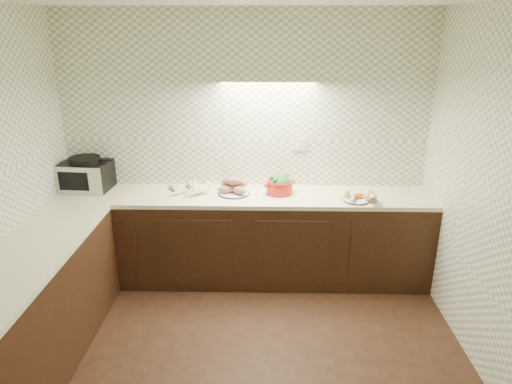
{
  "coord_description": "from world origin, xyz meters",
  "views": [
    {
      "loc": [
        0.21,
        -2.6,
        2.44
      ],
      "look_at": [
        0.12,
        1.25,
        1.02
      ],
      "focal_mm": 32.0,
      "sensor_mm": 36.0,
      "label": 1
    }
  ],
  "objects_px": {
    "dutch_oven": "(279,185)",
    "veg_plate": "(362,197)",
    "onion_bowl": "(230,185)",
    "toaster_oven": "(86,174)",
    "parsnip_pile": "(186,190)",
    "sweet_potato_plate": "(234,187)"
  },
  "relations": [
    {
      "from": "dutch_oven",
      "to": "veg_plate",
      "type": "relative_size",
      "value": 1.06
    },
    {
      "from": "sweet_potato_plate",
      "to": "dutch_oven",
      "type": "relative_size",
      "value": 0.94
    },
    {
      "from": "onion_bowl",
      "to": "sweet_potato_plate",
      "type": "bearing_deg",
      "value": -67.19
    },
    {
      "from": "parsnip_pile",
      "to": "veg_plate",
      "type": "relative_size",
      "value": 1.26
    },
    {
      "from": "sweet_potato_plate",
      "to": "veg_plate",
      "type": "relative_size",
      "value": 0.99
    },
    {
      "from": "parsnip_pile",
      "to": "onion_bowl",
      "type": "bearing_deg",
      "value": 13.71
    },
    {
      "from": "veg_plate",
      "to": "parsnip_pile",
      "type": "bearing_deg",
      "value": 173.67
    },
    {
      "from": "toaster_oven",
      "to": "sweet_potato_plate",
      "type": "distance_m",
      "value": 1.47
    },
    {
      "from": "dutch_oven",
      "to": "toaster_oven",
      "type": "bearing_deg",
      "value": 153.46
    },
    {
      "from": "parsnip_pile",
      "to": "onion_bowl",
      "type": "relative_size",
      "value": 2.33
    },
    {
      "from": "veg_plate",
      "to": "toaster_oven",
      "type": "bearing_deg",
      "value": 174.04
    },
    {
      "from": "onion_bowl",
      "to": "dutch_oven",
      "type": "relative_size",
      "value": 0.51
    },
    {
      "from": "parsnip_pile",
      "to": "sweet_potato_plate",
      "type": "distance_m",
      "value": 0.47
    },
    {
      "from": "dutch_oven",
      "to": "veg_plate",
      "type": "distance_m",
      "value": 0.78
    },
    {
      "from": "parsnip_pile",
      "to": "veg_plate",
      "type": "bearing_deg",
      "value": -6.33
    },
    {
      "from": "toaster_oven",
      "to": "sweet_potato_plate",
      "type": "bearing_deg",
      "value": 0.77
    },
    {
      "from": "toaster_oven",
      "to": "onion_bowl",
      "type": "relative_size",
      "value": 2.82
    },
    {
      "from": "toaster_oven",
      "to": "dutch_oven",
      "type": "height_order",
      "value": "toaster_oven"
    },
    {
      "from": "toaster_oven",
      "to": "dutch_oven",
      "type": "xyz_separation_m",
      "value": [
        1.9,
        -0.08,
        -0.07
      ]
    },
    {
      "from": "parsnip_pile",
      "to": "sweet_potato_plate",
      "type": "relative_size",
      "value": 1.27
    },
    {
      "from": "onion_bowl",
      "to": "dutch_oven",
      "type": "distance_m",
      "value": 0.5
    },
    {
      "from": "toaster_oven",
      "to": "veg_plate",
      "type": "height_order",
      "value": "toaster_oven"
    }
  ]
}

